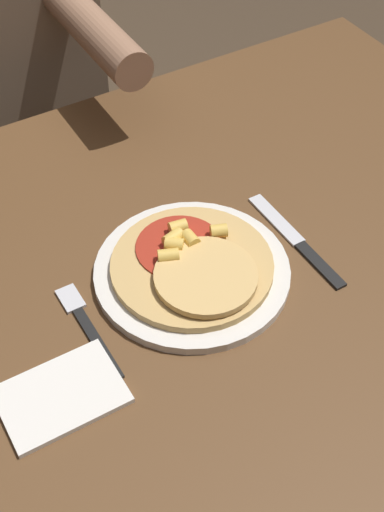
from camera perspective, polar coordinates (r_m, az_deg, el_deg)
The scene contains 8 objects.
ground_plane at distance 1.69m, azimuth 0.59°, elevation -18.70°, with size 8.00×8.00×0.00m, color #423323.
dining_table at distance 1.12m, azimuth 0.85°, elevation -4.31°, with size 1.26×0.93×0.78m.
plate at distance 1.01m, azimuth 0.00°, elevation -1.27°, with size 0.28×0.28×0.01m.
pizza at distance 1.00m, azimuth 0.13°, elevation -0.73°, with size 0.23×0.23×0.04m.
fork at distance 0.97m, azimuth -8.47°, elevation -5.42°, with size 0.03×0.18×0.00m.
knife at distance 1.07m, azimuth 8.41°, elevation 1.18°, with size 0.02×0.22×0.00m.
napkin at distance 0.91m, azimuth -10.42°, elevation -10.90°, with size 0.15×0.11×0.01m.
person_diner at distance 1.56m, azimuth -15.15°, elevation 14.34°, with size 0.39×0.52×1.25m.
Camera 1 is at (-0.37, -0.59, 1.54)m, focal length 50.00 mm.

